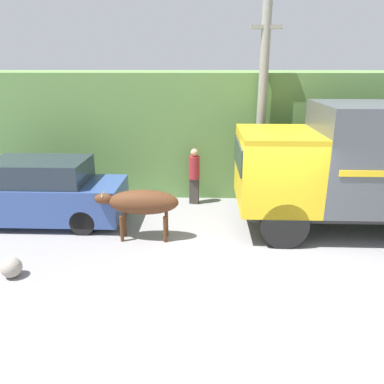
# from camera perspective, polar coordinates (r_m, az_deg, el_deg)

# --- Properties ---
(ground_plane) EXTENTS (60.00, 60.00, 0.00)m
(ground_plane) POSITION_cam_1_polar(r_m,az_deg,el_deg) (8.99, 11.49, -9.47)
(ground_plane) COLOR gray
(hillside_embankment) EXTENTS (32.00, 6.77, 3.98)m
(hillside_embankment) POSITION_cam_1_polar(r_m,az_deg,el_deg) (15.37, 7.77, 10.33)
(hillside_embankment) COLOR #608C47
(hillside_embankment) RESTS_ON ground_plane
(building_backdrop) EXTENTS (5.42, 2.70, 3.54)m
(building_backdrop) POSITION_cam_1_polar(r_m,az_deg,el_deg) (14.37, -17.86, 8.20)
(building_backdrop) COLOR #B2BCAD
(building_backdrop) RESTS_ON ground_plane
(cargo_truck) EXTENTS (6.40, 2.51, 3.32)m
(cargo_truck) POSITION_cam_1_polar(r_m,az_deg,el_deg) (10.52, 25.69, 3.95)
(cargo_truck) COLOR #2D2D2D
(cargo_truck) RESTS_ON ground_plane
(brown_cow) EXTENTS (2.10, 0.62, 1.30)m
(brown_cow) POSITION_cam_1_polar(r_m,az_deg,el_deg) (9.33, -7.69, -1.62)
(brown_cow) COLOR #512D19
(brown_cow) RESTS_ON ground_plane
(parked_suv) EXTENTS (4.69, 1.73, 1.79)m
(parked_suv) POSITION_cam_1_polar(r_m,az_deg,el_deg) (11.11, -22.36, -0.17)
(parked_suv) COLOR #334C8C
(parked_suv) RESTS_ON ground_plane
(pedestrian_on_hill) EXTENTS (0.38, 0.38, 1.77)m
(pedestrian_on_hill) POSITION_cam_1_polar(r_m,az_deg,el_deg) (11.70, 0.34, 2.81)
(pedestrian_on_hill) COLOR #38332D
(pedestrian_on_hill) RESTS_ON ground_plane
(utility_pole) EXTENTS (0.90, 0.27, 5.93)m
(utility_pole) POSITION_cam_1_polar(r_m,az_deg,el_deg) (11.65, 10.58, 12.86)
(utility_pole) COLOR gray
(utility_pole) RESTS_ON ground_plane
(roadside_rock) EXTENTS (0.43, 0.43, 0.43)m
(roadside_rock) POSITION_cam_1_polar(r_m,az_deg,el_deg) (8.76, -25.81, -10.32)
(roadside_rock) COLOR gray
(roadside_rock) RESTS_ON ground_plane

